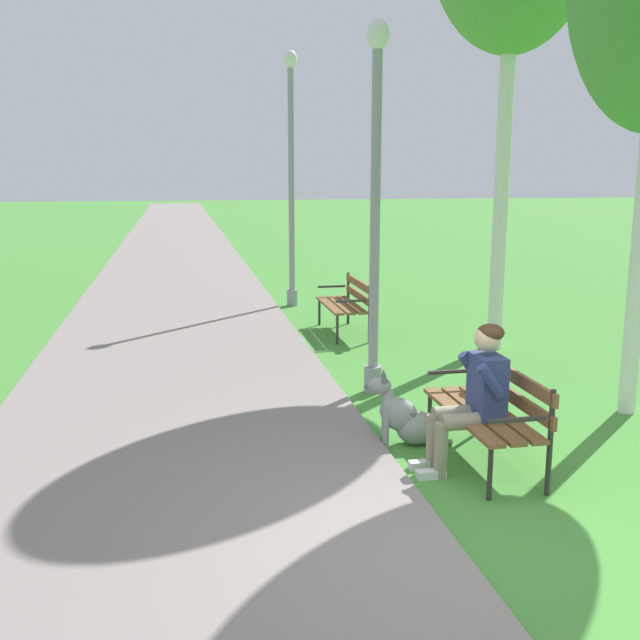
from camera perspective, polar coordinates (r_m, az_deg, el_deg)
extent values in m
plane|color=#478E38|center=(5.32, 12.75, -16.46)|extent=(120.00, 120.00, 0.00)
cube|color=gray|center=(28.39, -11.08, 6.30)|extent=(3.67, 60.00, 0.04)
cube|color=brown|center=(6.37, 10.80, -7.21)|extent=(0.14, 1.50, 0.04)
cube|color=brown|center=(6.44, 12.26, -7.08)|extent=(0.14, 1.50, 0.04)
cube|color=brown|center=(6.51, 13.69, -6.95)|extent=(0.14, 1.50, 0.04)
cube|color=brown|center=(6.51, 14.59, -5.70)|extent=(0.04, 1.50, 0.11)
cube|color=brown|center=(6.46, 14.67, -4.17)|extent=(0.04, 1.50, 0.11)
cylinder|color=#2D2B28|center=(7.05, 8.47, -7.23)|extent=(0.04, 0.04, 0.45)
cylinder|color=#2D2B28|center=(7.16, 12.16, -5.40)|extent=(0.04, 0.04, 0.85)
cube|color=#2D2B28|center=(7.00, 10.12, -3.96)|extent=(0.45, 0.04, 0.03)
cylinder|color=#2D2B28|center=(5.85, 13.01, -11.40)|extent=(0.04, 0.04, 0.45)
cylinder|color=#2D2B28|center=(5.98, 17.36, -9.07)|extent=(0.04, 0.04, 0.85)
cube|color=#2D2B28|center=(5.79, 15.02, -7.46)|extent=(0.45, 0.04, 0.03)
cube|color=brown|center=(11.28, 0.73, 1.15)|extent=(0.14, 1.50, 0.04)
cube|color=brown|center=(11.32, 1.60, 1.18)|extent=(0.14, 1.50, 0.04)
cube|color=brown|center=(11.35, 2.47, 1.21)|extent=(0.14, 1.50, 0.04)
cube|color=brown|center=(11.35, 2.99, 1.92)|extent=(0.04, 1.50, 0.11)
cube|color=brown|center=(11.33, 3.00, 2.82)|extent=(0.04, 1.50, 0.11)
cylinder|color=#2D2B28|center=(11.98, -0.05, 0.67)|extent=(0.04, 0.04, 0.45)
cylinder|color=#2D2B28|center=(12.04, 2.19, 1.68)|extent=(0.04, 0.04, 0.85)
cube|color=#2D2B28|center=(11.95, 0.89, 2.61)|extent=(0.45, 0.04, 0.03)
cylinder|color=#2D2B28|center=(10.66, 1.35, -0.70)|extent=(0.04, 0.04, 0.45)
cylinder|color=#2D2B28|center=(10.73, 3.86, 0.45)|extent=(0.04, 0.04, 0.85)
cube|color=#2D2B28|center=(10.62, 2.41, 1.48)|extent=(0.45, 0.04, 0.03)
cylinder|color=gray|center=(6.34, 10.57, -7.12)|extent=(0.42, 0.14, 0.14)
cylinder|color=gray|center=(6.35, 8.70, -9.28)|extent=(0.11, 0.11, 0.47)
cube|color=silver|center=(6.39, 7.96, -11.02)|extent=(0.24, 0.09, 0.07)
cylinder|color=gray|center=(6.16, 11.25, -7.69)|extent=(0.42, 0.14, 0.14)
cylinder|color=gray|center=(6.17, 9.33, -9.92)|extent=(0.11, 0.11, 0.47)
cube|color=silver|center=(6.22, 8.56, -11.70)|extent=(0.24, 0.09, 0.07)
cube|color=navy|center=(6.25, 12.79, -4.98)|extent=(0.22, 0.36, 0.52)
cylinder|color=navy|center=(6.38, 11.62, -3.66)|extent=(0.25, 0.09, 0.30)
cylinder|color=navy|center=(6.03, 13.07, -4.62)|extent=(0.25, 0.09, 0.30)
sphere|color=beige|center=(6.14, 12.78, -1.41)|extent=(0.21, 0.21, 0.21)
ellipsoid|color=#472D19|center=(6.15, 13.06, -0.94)|extent=(0.22, 0.23, 0.14)
ellipsoid|color=gray|center=(6.88, 7.41, -8.25)|extent=(0.41, 0.34, 0.32)
ellipsoid|color=gray|center=(6.82, 6.18, -7.28)|extent=(0.53, 0.31, 0.48)
ellipsoid|color=#595959|center=(6.81, 6.61, -6.98)|extent=(0.38, 0.25, 0.27)
cylinder|color=gray|center=(6.89, 5.03, -7.88)|extent=(0.06, 0.06, 0.38)
cylinder|color=gray|center=(6.78, 5.11, -8.22)|extent=(0.06, 0.06, 0.38)
cylinder|color=gray|center=(6.76, 5.28, -6.13)|extent=(0.14, 0.19, 0.19)
ellipsoid|color=gray|center=(6.72, 4.61, -5.08)|extent=(0.24, 0.18, 0.16)
cone|color=#595959|center=(6.71, 3.76, -5.17)|extent=(0.12, 0.11, 0.09)
cone|color=#595959|center=(6.74, 4.94, -4.15)|extent=(0.06, 0.06, 0.09)
cone|color=#595959|center=(6.65, 5.00, -4.36)|extent=(0.06, 0.06, 0.09)
cylinder|color=gray|center=(6.95, 9.04, -9.27)|extent=(0.28, 0.10, 0.04)
cylinder|color=gray|center=(8.41, 4.10, -4.57)|extent=(0.20, 0.20, 0.30)
cylinder|color=gray|center=(8.11, 4.27, 7.16)|extent=(0.11, 0.11, 3.73)
ellipsoid|color=silver|center=(8.20, 4.49, 21.13)|extent=(0.24, 0.24, 0.32)
cylinder|color=gray|center=(13.76, -2.16, 1.75)|extent=(0.20, 0.20, 0.30)
cylinder|color=gray|center=(13.57, -2.22, 10.02)|extent=(0.11, 0.11, 4.26)
ellipsoid|color=silver|center=(13.70, -2.30, 19.48)|extent=(0.24, 0.24, 0.32)
cylinder|color=silver|center=(8.04, 23.49, 5.18)|extent=(0.17, 0.17, 3.44)
cylinder|color=silver|center=(10.50, 13.87, 10.15)|extent=(0.20, 0.20, 4.58)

